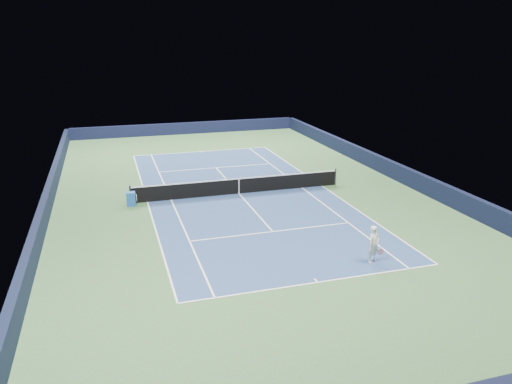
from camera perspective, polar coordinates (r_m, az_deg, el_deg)
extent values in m
plane|color=#345930|center=(30.35, -1.96, -0.19)|extent=(40.00, 40.00, 0.00)
cube|color=black|center=(49.11, -8.02, 7.23)|extent=(22.00, 0.35, 1.10)
cube|color=black|center=(34.47, 15.70, 2.29)|extent=(0.35, 40.00, 1.10)
cube|color=black|center=(29.46, -22.76, -1.03)|extent=(0.35, 40.00, 1.10)
cube|color=navy|center=(30.35, -1.96, -0.18)|extent=(10.97, 23.77, 0.01)
cube|color=white|center=(41.54, -6.23, 4.64)|extent=(10.97, 0.08, 0.00)
cube|color=white|center=(19.96, 7.07, -10.21)|extent=(10.97, 0.08, 0.00)
cube|color=white|center=(32.13, 7.53, 0.70)|extent=(0.08, 23.77, 0.00)
cube|color=white|center=(29.49, -12.31, -1.11)|extent=(0.08, 23.77, 0.00)
cube|color=white|center=(31.60, 5.26, 0.50)|extent=(0.08, 23.77, 0.00)
cube|color=white|center=(29.61, -9.67, -0.87)|extent=(0.08, 23.77, 0.00)
cube|color=white|center=(36.32, -4.58, 2.79)|extent=(8.23, 0.08, 0.00)
cube|color=white|center=(24.58, 1.92, -4.54)|extent=(8.23, 0.08, 0.00)
cube|color=white|center=(30.34, -1.96, -0.17)|extent=(0.08, 12.80, 0.00)
cube|color=white|center=(41.40, -6.19, 4.59)|extent=(0.08, 0.30, 0.00)
cube|color=white|center=(20.08, 6.90, -10.02)|extent=(0.08, 0.30, 0.00)
cylinder|color=black|center=(29.28, -14.15, -0.30)|extent=(0.10, 0.10, 1.07)
cylinder|color=black|center=(32.36, 9.05, 1.73)|extent=(0.10, 0.10, 1.07)
cube|color=black|center=(30.21, -1.97, 0.64)|extent=(12.80, 0.03, 0.91)
cube|color=white|center=(30.07, -1.98, 1.53)|extent=(12.80, 0.04, 0.06)
cube|color=white|center=(30.21, -1.97, 0.64)|extent=(0.05, 0.04, 0.91)
cube|color=#1D56B0|center=(28.99, -14.09, -0.76)|extent=(0.52, 0.48, 0.80)
cube|color=white|center=(28.98, -13.53, -0.61)|extent=(0.04, 0.35, 0.35)
imported|color=white|center=(21.69, 13.32, -5.84)|extent=(0.69, 0.57, 1.63)
cylinder|color=#D08699|center=(21.85, 14.09, -6.06)|extent=(0.03, 0.03, 0.27)
cylinder|color=black|center=(21.95, 14.05, -6.63)|extent=(0.27, 0.02, 0.27)
cylinder|color=#CC849C|center=(21.95, 14.05, -6.63)|extent=(0.29, 0.03, 0.29)
sphere|color=gold|center=(22.11, 12.48, -1.95)|extent=(0.07, 0.07, 0.07)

